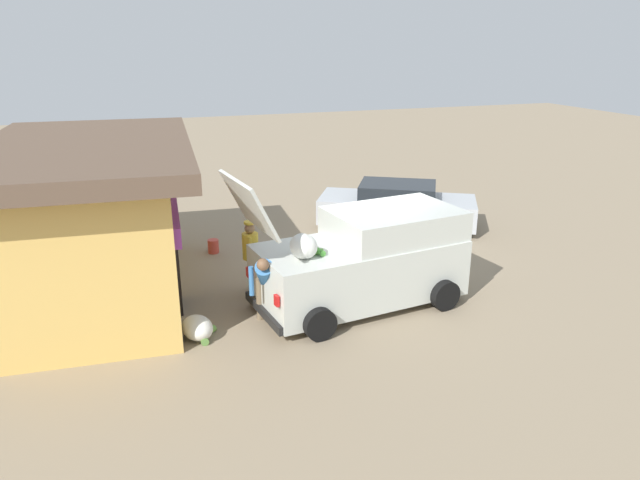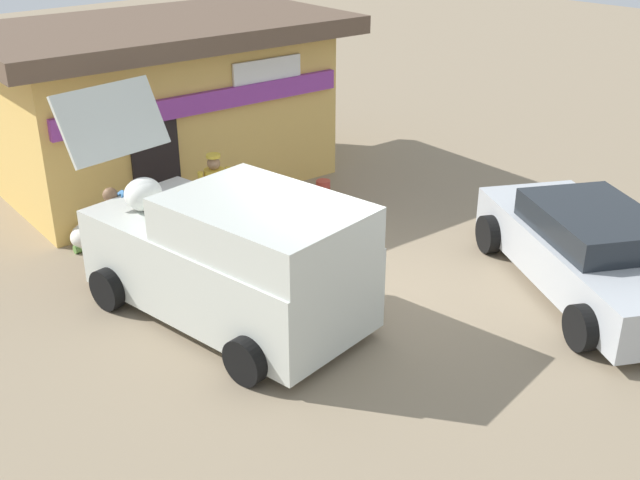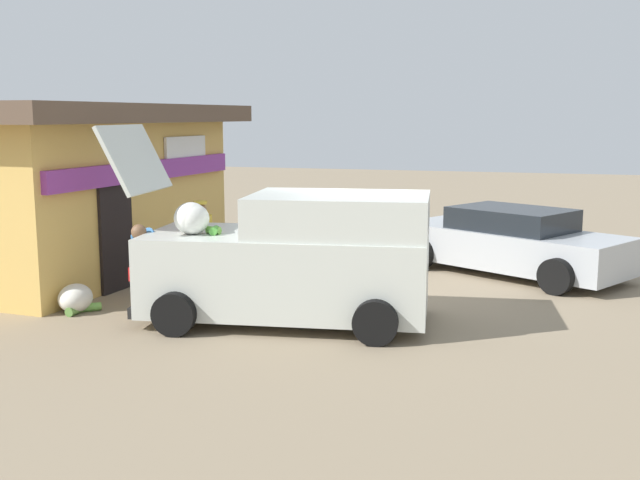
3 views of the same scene
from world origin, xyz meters
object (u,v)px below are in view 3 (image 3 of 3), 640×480
Objects in this scene: storefront_bar at (80,186)px; parked_sedan at (511,242)px; paint_bucket at (242,255)px; delivery_van at (296,258)px; unloaded_banana_pile at (76,299)px; vendor_standing at (201,241)px; customer_bending at (157,259)px.

parked_sedan is (2.22, -8.00, -1.08)m from storefront_bar.
storefront_bar is 20.75× the size of paint_bucket.
storefront_bar reaches higher than delivery_van.
delivery_van is 5.92× the size of unloaded_banana_pile.
unloaded_banana_pile is 4.54m from paint_bucket.
parked_sedan is at bearing -74.53° from storefront_bar.
parked_sedan is 5.75× the size of unloaded_banana_pile.
unloaded_banana_pile reaches higher than paint_bucket.
delivery_van is at bearing 146.78° from parked_sedan.
storefront_bar is 8.90× the size of unloaded_banana_pile.
vendor_standing is 1.11× the size of customer_bending.
paint_bucket is at bearing 4.66° from customer_bending.
delivery_van is 3.32× the size of customer_bending.
storefront_bar is at bearing 49.82° from customer_bending.
parked_sedan is at bearing -85.10° from paint_bucket.
paint_bucket is (4.26, 0.35, -0.71)m from customer_bending.
storefront_bar is 3.96m from customer_bending.
customer_bending is (-4.72, 5.04, 0.27)m from parked_sedan.
customer_bending is 1.78× the size of unloaded_banana_pile.
storefront_bar reaches higher than unloaded_banana_pile.
unloaded_banana_pile is (-0.44, 3.47, -0.75)m from delivery_van.
vendor_standing is at bearing 122.78° from parked_sedan.
delivery_van is 3.58m from unloaded_banana_pile.
customer_bending reaches higher than parked_sedan.
storefront_bar is at bearing 123.83° from paint_bucket.
delivery_van is 1.03× the size of parked_sedan.
customer_bending is at bearing 133.12° from parked_sedan.
customer_bending is (-1.49, 0.03, -0.03)m from vendor_standing.
customer_bending is 4.15× the size of paint_bucket.
vendor_standing is (-1.01, -3.00, -0.78)m from storefront_bar.
parked_sedan reaches higher than unloaded_banana_pile.
storefront_bar is 5.00× the size of customer_bending.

